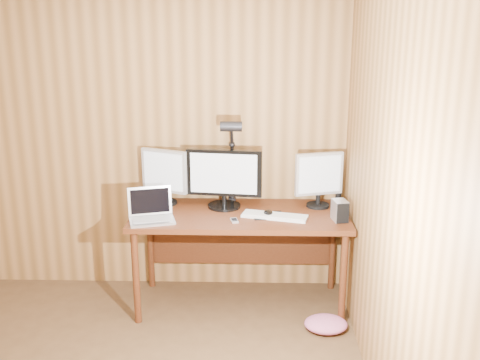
{
  "coord_description": "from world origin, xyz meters",
  "views": [
    {
      "loc": [
        1.03,
        -2.31,
        2.14
      ],
      "look_at": [
        0.93,
        1.58,
        1.02
      ],
      "focal_mm": 42.0,
      "sensor_mm": 36.0,
      "label": 1
    }
  ],
  "objects_px": {
    "hard_drive": "(340,211)",
    "phone": "(234,220)",
    "speaker": "(338,197)",
    "desk_lamp": "(232,149)",
    "monitor_right": "(319,178)",
    "monitor_left": "(164,175)",
    "monitor_center": "(224,178)",
    "laptop": "(151,212)",
    "desk": "(240,225)",
    "mouse": "(268,213)",
    "keyboard": "(275,216)"
  },
  "relations": [
    {
      "from": "hard_drive",
      "to": "desk_lamp",
      "type": "bearing_deg",
      "value": 144.23
    },
    {
      "from": "keyboard",
      "to": "desk_lamp",
      "type": "relative_size",
      "value": 0.7
    },
    {
      "from": "laptop",
      "to": "mouse",
      "type": "relative_size",
      "value": 3.36
    },
    {
      "from": "monitor_left",
      "to": "desk_lamp",
      "type": "xyz_separation_m",
      "value": [
        0.52,
        0.02,
        0.2
      ]
    },
    {
      "from": "hard_drive",
      "to": "speaker",
      "type": "relative_size",
      "value": 1.34
    },
    {
      "from": "desk",
      "to": "mouse",
      "type": "distance_m",
      "value": 0.28
    },
    {
      "from": "laptop",
      "to": "phone",
      "type": "height_order",
      "value": "laptop"
    },
    {
      "from": "hard_drive",
      "to": "phone",
      "type": "distance_m",
      "value": 0.76
    },
    {
      "from": "keyboard",
      "to": "speaker",
      "type": "distance_m",
      "value": 0.6
    },
    {
      "from": "monitor_right",
      "to": "desk_lamp",
      "type": "height_order",
      "value": "desk_lamp"
    },
    {
      "from": "keyboard",
      "to": "speaker",
      "type": "relative_size",
      "value": 4.38
    },
    {
      "from": "hard_drive",
      "to": "laptop",
      "type": "bearing_deg",
      "value": 169.47
    },
    {
      "from": "monitor_center",
      "to": "speaker",
      "type": "distance_m",
      "value": 0.9
    },
    {
      "from": "monitor_left",
      "to": "phone",
      "type": "height_order",
      "value": "monitor_left"
    },
    {
      "from": "monitor_right",
      "to": "hard_drive",
      "type": "bearing_deg",
      "value": -83.91
    },
    {
      "from": "laptop",
      "to": "monitor_center",
      "type": "bearing_deg",
      "value": 13.52
    },
    {
      "from": "desk",
      "to": "speaker",
      "type": "relative_size",
      "value": 14.17
    },
    {
      "from": "desk_lamp",
      "to": "laptop",
      "type": "bearing_deg",
      "value": -159.35
    },
    {
      "from": "monitor_center",
      "to": "laptop",
      "type": "bearing_deg",
      "value": -143.59
    },
    {
      "from": "desk",
      "to": "phone",
      "type": "relative_size",
      "value": 15.59
    },
    {
      "from": "desk",
      "to": "monitor_center",
      "type": "height_order",
      "value": "monitor_center"
    },
    {
      "from": "monitor_center",
      "to": "speaker",
      "type": "relative_size",
      "value": 5.09
    },
    {
      "from": "desk",
      "to": "speaker",
      "type": "distance_m",
      "value": 0.79
    },
    {
      "from": "desk",
      "to": "monitor_right",
      "type": "height_order",
      "value": "monitor_right"
    },
    {
      "from": "mouse",
      "to": "speaker",
      "type": "height_order",
      "value": "speaker"
    },
    {
      "from": "desk_lamp",
      "to": "phone",
      "type": "bearing_deg",
      "value": -98.02
    },
    {
      "from": "monitor_center",
      "to": "monitor_left",
      "type": "distance_m",
      "value": 0.47
    },
    {
      "from": "monitor_center",
      "to": "monitor_right",
      "type": "xyz_separation_m",
      "value": [
        0.72,
        0.03,
        -0.01
      ]
    },
    {
      "from": "monitor_right",
      "to": "speaker",
      "type": "xyz_separation_m",
      "value": [
        0.16,
        0.06,
        -0.17
      ]
    },
    {
      "from": "keyboard",
      "to": "mouse",
      "type": "height_order",
      "value": "mouse"
    },
    {
      "from": "desk_lamp",
      "to": "monitor_right",
      "type": "bearing_deg",
      "value": -17.68
    },
    {
      "from": "mouse",
      "to": "desk_lamp",
      "type": "distance_m",
      "value": 0.57
    },
    {
      "from": "desk",
      "to": "monitor_left",
      "type": "height_order",
      "value": "monitor_left"
    },
    {
      "from": "monitor_right",
      "to": "phone",
      "type": "height_order",
      "value": "monitor_right"
    },
    {
      "from": "monitor_right",
      "to": "hard_drive",
      "type": "relative_size",
      "value": 2.8
    },
    {
      "from": "monitor_left",
      "to": "mouse",
      "type": "height_order",
      "value": "monitor_left"
    },
    {
      "from": "monitor_left",
      "to": "keyboard",
      "type": "xyz_separation_m",
      "value": [
        0.84,
        -0.29,
        -0.22
      ]
    },
    {
      "from": "speaker",
      "to": "desk_lamp",
      "type": "bearing_deg",
      "value": -179.53
    },
    {
      "from": "desk",
      "to": "phone",
      "type": "height_order",
      "value": "phone"
    },
    {
      "from": "desk",
      "to": "laptop",
      "type": "distance_m",
      "value": 0.7
    },
    {
      "from": "monitor_left",
      "to": "desk_lamp",
      "type": "distance_m",
      "value": 0.56
    },
    {
      "from": "hard_drive",
      "to": "desk_lamp",
      "type": "height_order",
      "value": "desk_lamp"
    },
    {
      "from": "monitor_left",
      "to": "keyboard",
      "type": "distance_m",
      "value": 0.92
    },
    {
      "from": "monitor_right",
      "to": "desk_lamp",
      "type": "bearing_deg",
      "value": 159.49
    },
    {
      "from": "desk",
      "to": "monitor_right",
      "type": "relative_size",
      "value": 3.78
    },
    {
      "from": "laptop",
      "to": "keyboard",
      "type": "relative_size",
      "value": 0.74
    },
    {
      "from": "mouse",
      "to": "speaker",
      "type": "xyz_separation_m",
      "value": [
        0.55,
        0.28,
        0.03
      ]
    },
    {
      "from": "monitor_center",
      "to": "mouse",
      "type": "distance_m",
      "value": 0.44
    },
    {
      "from": "speaker",
      "to": "desk_lamp",
      "type": "distance_m",
      "value": 0.91
    },
    {
      "from": "monitor_right",
      "to": "laptop",
      "type": "bearing_deg",
      "value": 178.82
    }
  ]
}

